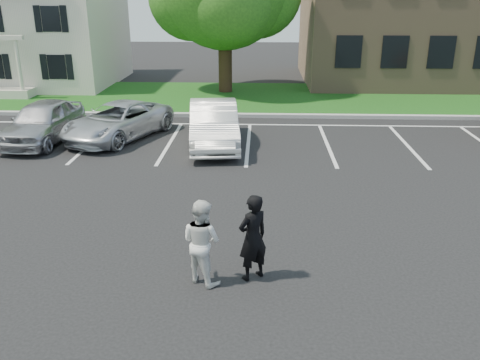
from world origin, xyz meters
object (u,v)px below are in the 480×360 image
man_white_shirt (202,241)px  car_silver_west (43,122)px  house (22,14)px  car_silver_minivan (118,121)px  car_white_sedan (214,124)px  man_black_suit (253,238)px

man_white_shirt → car_silver_west: 11.26m
house → car_silver_minivan: house is taller
man_white_shirt → house: bearing=-25.0°
man_white_shirt → car_white_sedan: 8.83m
car_silver_west → car_white_sedan: size_ratio=0.94×
man_black_suit → car_silver_minivan: (-5.08, 9.44, -0.20)m
man_white_shirt → car_silver_west: bearing=-19.0°
man_white_shirt → car_silver_minivan: bearing=-32.1°
house → car_silver_minivan: bearing=-54.3°
man_black_suit → man_white_shirt: 0.94m
man_white_shirt → car_silver_west: size_ratio=0.38×
house → man_white_shirt: house is taller
car_silver_west → car_white_sedan: (6.13, -0.24, 0.02)m
car_silver_minivan → car_white_sedan: size_ratio=1.01×
house → car_white_sedan: house is taller
car_silver_minivan → car_white_sedan: car_white_sedan is taller
house → man_black_suit: 24.98m
house → man_white_shirt: size_ratio=6.30×
man_white_shirt → man_black_suit: bearing=-137.6°
car_silver_minivan → car_white_sedan: 3.65m
car_white_sedan → house: bearing=127.4°
car_white_sedan → car_silver_minivan: bearing=161.5°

